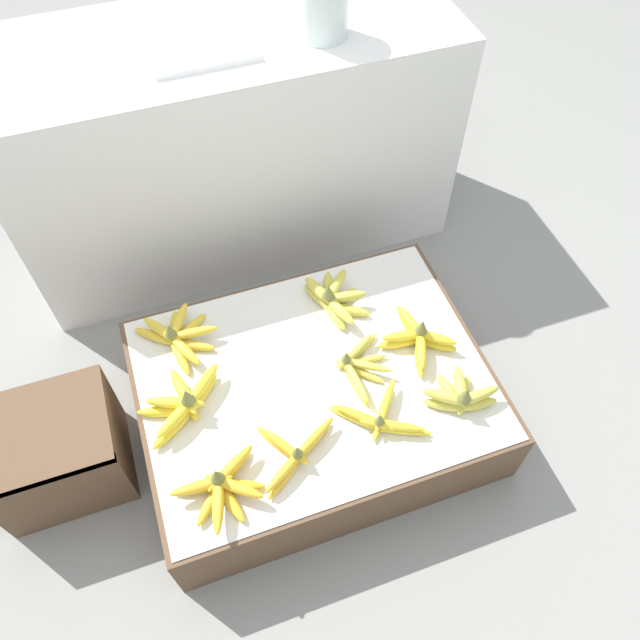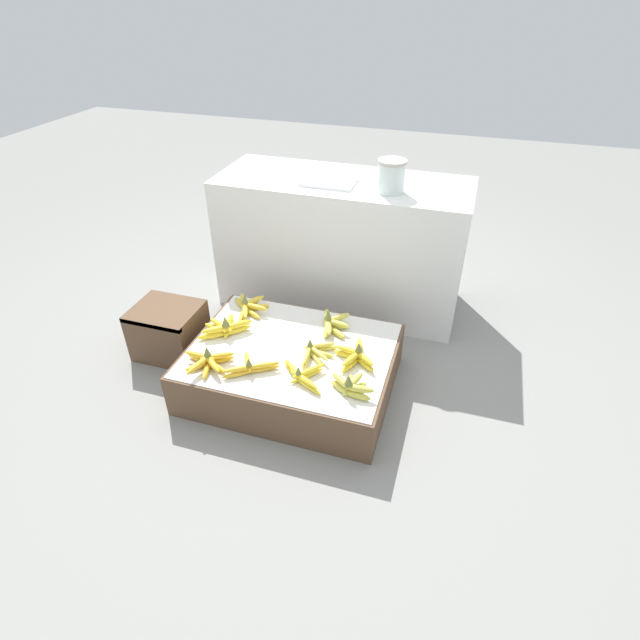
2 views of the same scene
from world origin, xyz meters
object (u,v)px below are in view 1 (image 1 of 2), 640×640
at_px(banana_bunch_front_left, 221,486).
at_px(glass_jar, 323,6).
at_px(foam_tray_white, 202,50).
at_px(banana_bunch_middle_left, 183,403).
at_px(banana_bunch_back_left, 178,336).
at_px(banana_bunch_middle_midright, 358,366).
at_px(banana_bunch_middle_right, 417,338).
at_px(banana_bunch_front_midright, 380,418).
at_px(banana_bunch_front_right, 460,396).
at_px(wooden_crate, 58,452).
at_px(banana_bunch_front_midleft, 294,452).
at_px(banana_bunch_back_midright, 334,298).

xyz_separation_m(banana_bunch_front_left, glass_jar, (0.60, 0.97, 0.59)).
xyz_separation_m(glass_jar, foam_tray_white, (-0.34, 0.02, -0.07)).
xyz_separation_m(banana_bunch_middle_left, glass_jar, (0.64, 0.72, 0.58)).
bearing_deg(banana_bunch_back_left, glass_jar, 39.59).
bearing_deg(banana_bunch_back_left, banana_bunch_middle_midright, -29.69).
height_order(banana_bunch_middle_right, foam_tray_white, foam_tray_white).
relative_size(banana_bunch_front_left, banana_bunch_front_midright, 0.96).
relative_size(glass_jar, foam_tray_white, 0.57).
bearing_deg(banana_bunch_middle_midright, banana_bunch_front_right, -40.15).
distance_m(banana_bunch_middle_right, glass_jar, 0.94).
bearing_deg(banana_bunch_front_midright, banana_bunch_back_left, 136.18).
height_order(banana_bunch_middle_left, banana_bunch_middle_midright, banana_bunch_middle_left).
xyz_separation_m(banana_bunch_back_left, glass_jar, (0.61, 0.50, 0.59)).
bearing_deg(banana_bunch_middle_right, wooden_crate, 177.06).
xyz_separation_m(banana_bunch_front_right, banana_bunch_middle_midright, (-0.22, 0.18, -0.01)).
bearing_deg(banana_bunch_front_midleft, banana_bunch_middle_left, 136.03).
xyz_separation_m(banana_bunch_front_left, foam_tray_white, (0.26, 0.99, 0.51)).
xyz_separation_m(banana_bunch_front_midleft, banana_bunch_front_midright, (0.24, 0.02, -0.00)).
height_order(banana_bunch_front_midleft, banana_bunch_middle_right, banana_bunch_middle_right).
height_order(banana_bunch_front_left, banana_bunch_front_right, banana_bunch_front_right).
bearing_deg(banana_bunch_front_midleft, banana_bunch_back_left, 114.67).
height_order(banana_bunch_front_left, banana_bunch_front_midright, banana_bunch_front_left).
bearing_deg(wooden_crate, banana_bunch_front_midleft, -23.89).
bearing_deg(banana_bunch_front_midleft, wooden_crate, 156.11).
bearing_deg(banana_bunch_front_midright, banana_bunch_front_midleft, -176.11).
bearing_deg(banana_bunch_front_midright, banana_bunch_front_left, -174.24).
distance_m(banana_bunch_back_midright, glass_jar, 0.80).
height_order(banana_bunch_front_midright, banana_bunch_front_right, banana_bunch_front_right).
relative_size(wooden_crate, banana_bunch_front_right, 1.64).
height_order(banana_bunch_front_midleft, banana_bunch_middle_midright, banana_bunch_front_midleft).
height_order(banana_bunch_front_right, banana_bunch_middle_right, banana_bunch_front_right).
distance_m(banana_bunch_front_midright, banana_bunch_back_midright, 0.40).
xyz_separation_m(banana_bunch_front_midright, banana_bunch_middle_midright, (0.01, 0.17, -0.00)).
distance_m(wooden_crate, banana_bunch_middle_midright, 0.84).
distance_m(banana_bunch_front_right, banana_bunch_middle_right, 0.21).
bearing_deg(banana_bunch_front_left, wooden_crate, 143.98).
bearing_deg(banana_bunch_back_left, wooden_crate, -155.20).
bearing_deg(banana_bunch_front_midleft, banana_bunch_middle_midright, 37.09).
relative_size(banana_bunch_front_midright, banana_bunch_front_right, 1.16).
height_order(banana_bunch_front_right, banana_bunch_middle_left, banana_bunch_middle_left).
height_order(banana_bunch_middle_left, banana_bunch_back_left, banana_bunch_middle_left).
height_order(wooden_crate, banana_bunch_back_midright, banana_bunch_back_midright).
bearing_deg(banana_bunch_back_midright, banana_bunch_front_midright, -92.88).
distance_m(banana_bunch_front_left, banana_bunch_front_midright, 0.43).
xyz_separation_m(banana_bunch_front_midleft, banana_bunch_back_midright, (0.26, 0.42, 0.01)).
distance_m(wooden_crate, banana_bunch_back_left, 0.44).
relative_size(banana_bunch_front_left, foam_tray_white, 0.79).
bearing_deg(banana_bunch_back_midright, banana_bunch_front_right, -64.19).
bearing_deg(foam_tray_white, banana_bunch_middle_right, -64.43).
bearing_deg(glass_jar, wooden_crate, -145.59).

